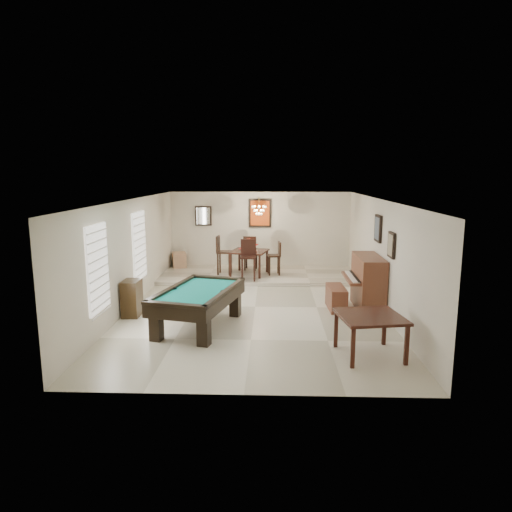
# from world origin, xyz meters

# --- Properties ---
(ground_plane) EXTENTS (6.00, 9.00, 0.02)m
(ground_plane) POSITION_xyz_m (0.00, 0.00, -0.01)
(ground_plane) COLOR beige
(wall_back) EXTENTS (6.00, 0.04, 2.60)m
(wall_back) POSITION_xyz_m (0.00, 4.50, 1.30)
(wall_back) COLOR silver
(wall_back) RESTS_ON ground_plane
(wall_front) EXTENTS (6.00, 0.04, 2.60)m
(wall_front) POSITION_xyz_m (0.00, -4.50, 1.30)
(wall_front) COLOR silver
(wall_front) RESTS_ON ground_plane
(wall_left) EXTENTS (0.04, 9.00, 2.60)m
(wall_left) POSITION_xyz_m (-3.00, 0.00, 1.30)
(wall_left) COLOR silver
(wall_left) RESTS_ON ground_plane
(wall_right) EXTENTS (0.04, 9.00, 2.60)m
(wall_right) POSITION_xyz_m (3.00, 0.00, 1.30)
(wall_right) COLOR silver
(wall_right) RESTS_ON ground_plane
(ceiling) EXTENTS (6.00, 9.00, 0.04)m
(ceiling) POSITION_xyz_m (0.00, 0.00, 2.60)
(ceiling) COLOR white
(ceiling) RESTS_ON wall_back
(dining_step) EXTENTS (6.00, 2.50, 0.12)m
(dining_step) POSITION_xyz_m (0.00, 3.25, 0.06)
(dining_step) COLOR beige
(dining_step) RESTS_ON ground_plane
(window_left_front) EXTENTS (0.06, 1.00, 1.70)m
(window_left_front) POSITION_xyz_m (-2.97, -2.20, 1.40)
(window_left_front) COLOR white
(window_left_front) RESTS_ON wall_left
(window_left_rear) EXTENTS (0.06, 1.00, 1.70)m
(window_left_rear) POSITION_xyz_m (-2.97, 0.60, 1.40)
(window_left_rear) COLOR white
(window_left_rear) RESTS_ON wall_left
(pool_table) EXTENTS (1.82, 2.62, 0.80)m
(pool_table) POSITION_xyz_m (-1.13, -1.53, 0.40)
(pool_table) COLOR black
(pool_table) RESTS_ON ground_plane
(square_table) EXTENTS (1.25, 1.25, 0.75)m
(square_table) POSITION_xyz_m (2.15, -2.94, 0.37)
(square_table) COLOR black
(square_table) RESTS_ON ground_plane
(upright_piano) EXTENTS (0.86, 1.54, 1.28)m
(upright_piano) POSITION_xyz_m (2.55, -0.06, 0.64)
(upright_piano) COLOR brown
(upright_piano) RESTS_ON ground_plane
(piano_bench) EXTENTS (0.42, 0.99, 0.54)m
(piano_bench) POSITION_xyz_m (1.95, -0.12, 0.27)
(piano_bench) COLOR brown
(piano_bench) RESTS_ON ground_plane
(apothecary_chest) EXTENTS (0.37, 0.55, 0.83)m
(apothecary_chest) POSITION_xyz_m (-2.78, -0.81, 0.41)
(apothecary_chest) COLOR black
(apothecary_chest) RESTS_ON ground_plane
(dining_table) EXTENTS (1.27, 1.27, 0.87)m
(dining_table) POSITION_xyz_m (-0.30, 3.07, 0.55)
(dining_table) COLOR black
(dining_table) RESTS_ON dining_step
(flower_vase) EXTENTS (0.17, 0.17, 0.27)m
(flower_vase) POSITION_xyz_m (-0.30, 3.07, 1.12)
(flower_vase) COLOR #A81E0E
(flower_vase) RESTS_ON dining_table
(dining_chair_south) EXTENTS (0.46, 0.46, 1.19)m
(dining_chair_south) POSITION_xyz_m (-0.28, 2.27, 0.72)
(dining_chair_south) COLOR black
(dining_chair_south) RESTS_ON dining_step
(dining_chair_north) EXTENTS (0.46, 0.46, 1.11)m
(dining_chair_north) POSITION_xyz_m (-0.28, 3.78, 0.68)
(dining_chair_north) COLOR black
(dining_chair_north) RESTS_ON dining_step
(dining_chair_west) EXTENTS (0.48, 0.48, 1.20)m
(dining_chair_west) POSITION_xyz_m (-1.06, 3.09, 0.72)
(dining_chair_west) COLOR black
(dining_chair_west) RESTS_ON dining_step
(dining_chair_east) EXTENTS (0.42, 0.42, 1.02)m
(dining_chair_east) POSITION_xyz_m (0.47, 3.08, 0.63)
(dining_chair_east) COLOR black
(dining_chair_east) RESTS_ON dining_step
(corner_bench) EXTENTS (0.57, 0.64, 0.48)m
(corner_bench) POSITION_xyz_m (-2.69, 4.12, 0.36)
(corner_bench) COLOR tan
(corner_bench) RESTS_ON dining_step
(chandelier) EXTENTS (0.44, 0.44, 0.60)m
(chandelier) POSITION_xyz_m (0.00, 3.20, 2.20)
(chandelier) COLOR #FFE5B2
(chandelier) RESTS_ON ceiling
(back_painting) EXTENTS (0.75, 0.06, 0.95)m
(back_painting) POSITION_xyz_m (0.00, 4.46, 1.90)
(back_painting) COLOR #D84C14
(back_painting) RESTS_ON wall_back
(back_mirror) EXTENTS (0.55, 0.06, 0.65)m
(back_mirror) POSITION_xyz_m (-1.90, 4.46, 1.80)
(back_mirror) COLOR white
(back_mirror) RESTS_ON wall_back
(right_picture_upper) EXTENTS (0.06, 0.55, 0.65)m
(right_picture_upper) POSITION_xyz_m (2.96, 0.30, 1.90)
(right_picture_upper) COLOR slate
(right_picture_upper) RESTS_ON wall_right
(right_picture_lower) EXTENTS (0.06, 0.45, 0.55)m
(right_picture_lower) POSITION_xyz_m (2.96, -1.00, 1.70)
(right_picture_lower) COLOR gray
(right_picture_lower) RESTS_ON wall_right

